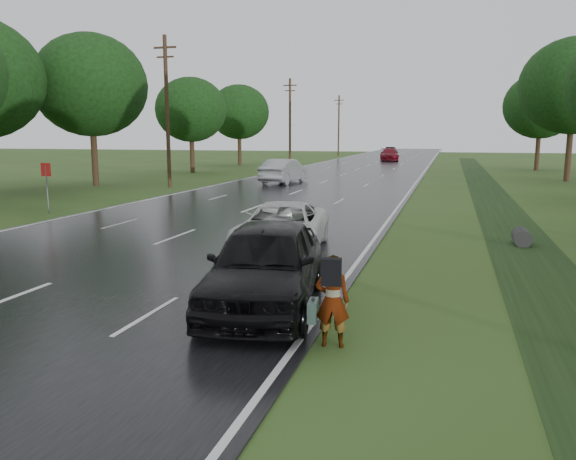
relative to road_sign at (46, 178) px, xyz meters
The scene contains 21 objects.
ground 14.80m from the road_sign, 54.69° to the right, with size 220.00×220.00×0.00m, color #324D1B.
road 34.12m from the road_sign, 75.56° to the left, with size 14.00×180.00×0.04m, color black.
edge_stripe_east 36.39m from the road_sign, 65.20° to the left, with size 0.12×180.00×0.01m, color silver.
edge_stripe_west 33.08m from the road_sign, 86.96° to the left, with size 0.12×180.00×0.01m, color silver.
center_line 34.11m from the road_sign, 75.56° to the left, with size 0.12×180.00×0.01m, color silver.
drainage_ditch 21.16m from the road_sign, 18.54° to the left, with size 2.20×120.00×0.56m.
road_sign is the anchor object (origin of this frame).
utility_pole_mid 13.50m from the road_sign, 93.08° to the left, with size 1.60×0.26×10.00m.
utility_pole_far 43.15m from the road_sign, 90.93° to the left, with size 1.60×0.26×10.00m.
utility_pole_distant 73.09m from the road_sign, 90.55° to the left, with size 1.60×0.26×10.00m.
tree_east_d 37.39m from the road_sign, 44.67° to the left, with size 8.00×8.00×10.76m.
tree_east_f 47.94m from the road_sign, 56.98° to the left, with size 7.20×7.20×9.62m.
tree_west_c 15.46m from the road_sign, 116.57° to the left, with size 7.80×7.80×10.43m.
tree_west_d 27.91m from the road_sign, 101.92° to the left, with size 6.60×6.60×8.80m.
tree_west_f 41.72m from the road_sign, 98.74° to the left, with size 7.00×7.00×9.29m.
pedestrian 20.17m from the road_sign, 38.34° to the right, with size 0.76×0.62×1.60m.
white_pickup 13.93m from the road_sign, 22.92° to the right, with size 2.47×5.35×1.49m, color silver.
dark_sedan 17.75m from the road_sign, 37.50° to the right, with size 2.12×5.26×1.79m, color black.
silver_sedan 19.02m from the road_sign, 71.76° to the left, with size 1.87×5.36×1.77m, color #95999E.
far_car_red 56.72m from the road_sign, 80.22° to the left, with size 2.34×5.75×1.67m, color maroon.
far_car_dark 79.57m from the road_sign, 84.59° to the left, with size 1.45×4.16×1.37m, color black.
Camera 1 is at (9.13, -9.48, 3.58)m, focal length 35.00 mm.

